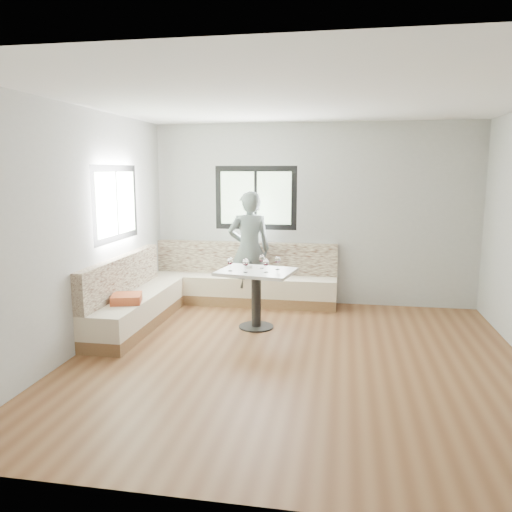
{
  "coord_description": "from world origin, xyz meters",
  "views": [
    {
      "loc": [
        0.47,
        -5.27,
        2.09
      ],
      "look_at": [
        -0.66,
        1.16,
        0.96
      ],
      "focal_mm": 35.0,
      "sensor_mm": 36.0,
      "label": 1
    }
  ],
  "objects": [
    {
      "name": "wine_glass_e",
      "position": [
        -0.37,
        1.15,
        0.91
      ],
      "size": [
        0.08,
        0.08,
        0.18
      ],
      "color": "white",
      "rests_on": "table"
    },
    {
      "name": "banquette",
      "position": [
        -1.59,
        1.63,
        0.33
      ],
      "size": [
        2.9,
        2.8,
        0.95
      ],
      "color": "olive",
      "rests_on": "ground"
    },
    {
      "name": "table",
      "position": [
        -0.64,
        1.06,
        0.59
      ],
      "size": [
        1.07,
        0.9,
        0.78
      ],
      "rotation": [
        0.0,
        0.0,
        -0.17
      ],
      "color": "black",
      "rests_on": "ground"
    },
    {
      "name": "wine_glass_a",
      "position": [
        -0.97,
        0.95,
        0.91
      ],
      "size": [
        0.08,
        0.08,
        0.18
      ],
      "color": "white",
      "rests_on": "table"
    },
    {
      "name": "olive_ramekin",
      "position": [
        -0.77,
        1.18,
        0.81
      ],
      "size": [
        0.11,
        0.11,
        0.04
      ],
      "color": "white",
      "rests_on": "table"
    },
    {
      "name": "wine_glass_c",
      "position": [
        -0.49,
        0.94,
        0.91
      ],
      "size": [
        0.08,
        0.08,
        0.18
      ],
      "color": "white",
      "rests_on": "table"
    },
    {
      "name": "room",
      "position": [
        -0.08,
        0.08,
        1.41
      ],
      "size": [
        5.01,
        5.01,
        2.81
      ],
      "color": "brown",
      "rests_on": "ground"
    },
    {
      "name": "person",
      "position": [
        -0.93,
        2.1,
        0.89
      ],
      "size": [
        0.74,
        0.6,
        1.78
      ],
      "primitive_type": "imported",
      "rotation": [
        0.0,
        0.0,
        3.44
      ],
      "color": "#535E5B",
      "rests_on": "ground"
    },
    {
      "name": "wine_glass_d",
      "position": [
        -0.59,
        1.19,
        0.91
      ],
      "size": [
        0.08,
        0.08,
        0.18
      ],
      "color": "white",
      "rests_on": "table"
    },
    {
      "name": "wine_glass_b",
      "position": [
        -0.75,
        0.89,
        0.91
      ],
      "size": [
        0.08,
        0.08,
        0.18
      ],
      "color": "white",
      "rests_on": "table"
    }
  ]
}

